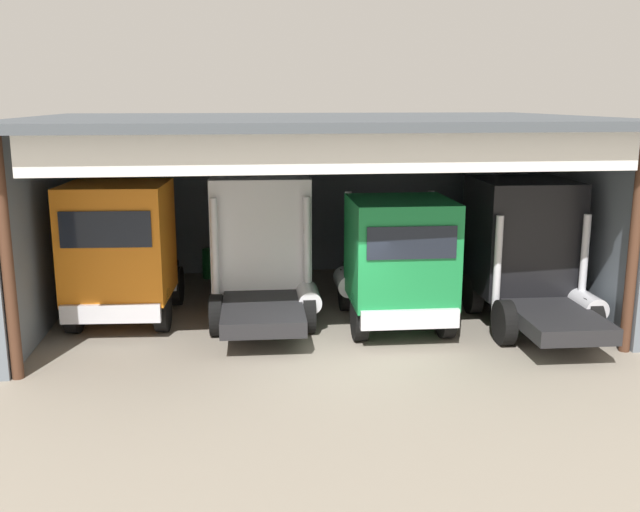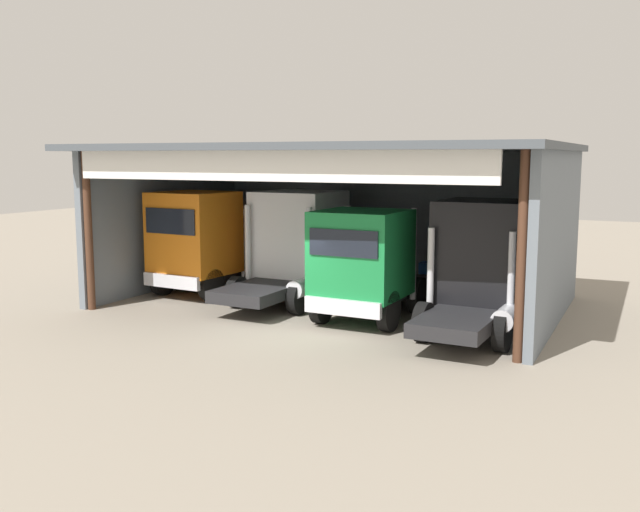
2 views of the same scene
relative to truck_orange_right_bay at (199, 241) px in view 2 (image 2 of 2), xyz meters
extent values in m
plane|color=gray|center=(4.93, -3.66, -1.88)|extent=(80.00, 80.00, 0.00)
cube|color=slate|center=(4.93, 5.17, 0.59)|extent=(13.62, 0.24, 4.93)
cube|color=slate|center=(-1.88, 0.75, 0.59)|extent=(0.24, 8.83, 4.93)
cube|color=slate|center=(11.74, 0.75, 0.59)|extent=(0.24, 8.83, 4.93)
cube|color=#474E55|center=(4.93, 0.32, 3.15)|extent=(14.22, 9.71, 0.20)
cylinder|color=#4C2D1E|center=(-1.63, -3.51, 0.59)|extent=(0.24, 0.24, 4.93)
cylinder|color=#4C2D1E|center=(11.49, -3.51, 0.59)|extent=(0.24, 0.24, 4.93)
cube|color=white|center=(4.93, -4.01, 2.70)|extent=(12.26, 0.12, 0.90)
cube|color=orange|center=(0.00, -0.26, 0.31)|extent=(2.59, 2.52, 2.79)
cube|color=black|center=(-0.08, -1.45, 0.79)|extent=(2.06, 0.21, 0.84)
cube|color=silver|center=(-0.08, -1.48, -1.19)|extent=(2.31, 0.32, 0.44)
cube|color=#232326|center=(0.13, 1.53, -1.16)|extent=(2.05, 3.39, 0.36)
cylinder|color=silver|center=(1.19, 0.99, -0.12)|extent=(0.18, 0.18, 2.43)
cylinder|color=silver|center=(-0.99, 1.14, -0.12)|extent=(0.18, 0.18, 2.43)
cylinder|color=silver|center=(-0.98, 1.31, -1.04)|extent=(0.64, 1.24, 0.56)
cylinder|color=black|center=(1.03, -0.80, -1.34)|extent=(0.38, 1.10, 1.08)
cylinder|color=black|center=(-1.09, -0.65, -1.34)|extent=(0.38, 1.10, 1.08)
cylinder|color=black|center=(1.19, 1.46, -1.34)|extent=(0.38, 1.10, 1.08)
cylinder|color=black|center=(-0.93, 1.61, -1.34)|extent=(0.38, 1.10, 1.08)
cube|color=white|center=(3.51, 0.78, 0.31)|extent=(2.60, 2.56, 2.88)
cube|color=black|center=(3.55, 2.04, 0.81)|extent=(2.14, 0.13, 0.86)
cube|color=silver|center=(3.55, 2.07, -1.23)|extent=(2.40, 0.23, 0.44)
cube|color=#232326|center=(3.44, -1.31, -1.20)|extent=(2.01, 3.85, 0.36)
cylinder|color=silver|center=(2.33, -0.58, -0.01)|extent=(0.18, 0.18, 2.73)
cylinder|color=silver|center=(4.60, -0.64, -0.01)|extent=(0.18, 0.18, 2.73)
cylinder|color=silver|center=(4.59, -1.04, -1.08)|extent=(0.60, 1.22, 0.56)
cylinder|color=black|center=(2.41, 1.31, -1.38)|extent=(0.33, 1.01, 1.00)
cylinder|color=black|center=(4.63, 1.24, -1.38)|extent=(0.33, 1.01, 1.00)
cylinder|color=black|center=(2.33, -1.27, -1.38)|extent=(0.33, 1.01, 1.00)
cylinder|color=black|center=(4.55, -1.34, -1.38)|extent=(0.33, 1.01, 1.00)
cube|color=#197F3D|center=(6.73, -1.57, 0.16)|extent=(2.43, 2.48, 2.44)
cube|color=black|center=(6.70, -2.80, 0.59)|extent=(2.02, 0.11, 0.73)
cube|color=silver|center=(6.69, -2.83, -1.16)|extent=(2.25, 0.22, 0.44)
cube|color=#232326|center=(6.78, 0.35, -1.13)|extent=(1.87, 3.54, 0.36)
cylinder|color=silver|center=(7.83, -0.24, 0.05)|extent=(0.18, 0.18, 2.72)
cylinder|color=silver|center=(5.70, -0.18, 0.05)|extent=(0.18, 0.18, 2.72)
cylinder|color=silver|center=(5.70, 0.08, -1.01)|extent=(0.59, 1.21, 0.56)
cylinder|color=black|center=(7.75, -2.08, -1.31)|extent=(0.33, 1.14, 1.13)
cylinder|color=black|center=(5.68, -2.03, -1.31)|extent=(0.33, 1.14, 1.13)
cylinder|color=black|center=(7.81, 0.33, -1.31)|extent=(0.33, 1.14, 1.13)
cylinder|color=black|center=(5.74, 0.38, -1.31)|extent=(0.33, 1.14, 1.13)
cube|color=black|center=(10.04, -0.81, 0.31)|extent=(2.43, 2.56, 2.82)
cube|color=black|center=(10.08, 0.45, 0.80)|extent=(1.99, 0.13, 0.85)
cube|color=silver|center=(10.08, 0.48, -1.20)|extent=(2.23, 0.24, 0.44)
cube|color=#232326|center=(9.97, -2.78, -1.17)|extent=(1.88, 3.64, 0.36)
cylinder|color=silver|center=(8.94, -2.16, -0.15)|extent=(0.18, 0.18, 2.40)
cylinder|color=silver|center=(11.04, -2.23, -0.15)|extent=(0.18, 0.18, 2.40)
cylinder|color=silver|center=(11.03, -2.51, -1.05)|extent=(0.60, 1.22, 0.56)
cylinder|color=black|center=(9.04, -0.28, -1.35)|extent=(0.34, 1.06, 1.05)
cylinder|color=black|center=(11.07, -0.35, -1.35)|extent=(0.34, 1.06, 1.05)
cylinder|color=black|center=(8.95, -2.74, -1.35)|extent=(0.34, 1.06, 1.05)
cylinder|color=black|center=(10.99, -2.81, -1.35)|extent=(0.34, 1.06, 1.05)
cylinder|color=#197233|center=(2.07, 4.45, -1.42)|extent=(0.58, 0.58, 0.91)
cube|color=#1E59A5|center=(7.10, 4.24, -1.38)|extent=(0.90, 0.60, 1.00)
camera|label=1|loc=(2.82, -17.71, 3.68)|focal=39.77mm
camera|label=2|loc=(14.23, -19.82, 2.89)|focal=39.32mm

